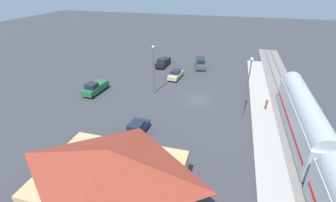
{
  "coord_description": "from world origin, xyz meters",
  "views": [
    {
      "loc": [
        -4.64,
        35.25,
        17.85
      ],
      "look_at": [
        3.99,
        3.79,
        1.0
      ],
      "focal_mm": 25.5,
      "sensor_mm": 36.0,
      "label": 1
    }
  ],
  "objects_px": {
    "station_building": "(111,175)",
    "light_pole_near_platform": "(248,82)",
    "pedestrian_on_platform": "(267,103)",
    "sedan_navy": "(137,129)",
    "pickup_black": "(163,62)",
    "pickup_green": "(95,88)",
    "light_pole_lot_center": "(154,65)",
    "sedan_tan": "(176,74)",
    "suv_charcoal": "(200,63)"
  },
  "relations": [
    {
      "from": "station_building",
      "to": "pedestrian_on_platform",
      "type": "xyz_separation_m",
      "value": [
        -14.51,
        -20.9,
        -1.68
      ]
    },
    {
      "from": "station_building",
      "to": "light_pole_lot_center",
      "type": "distance_m",
      "value": 22.58
    },
    {
      "from": "pickup_green",
      "to": "station_building",
      "type": "bearing_deg",
      "value": 124.28
    },
    {
      "from": "pedestrian_on_platform",
      "to": "pickup_green",
      "type": "distance_m",
      "value": 27.98
    },
    {
      "from": "pedestrian_on_platform",
      "to": "light_pole_lot_center",
      "type": "height_order",
      "value": "light_pole_lot_center"
    },
    {
      "from": "station_building",
      "to": "sedan_navy",
      "type": "distance_m",
      "value": 10.37
    },
    {
      "from": "pickup_black",
      "to": "light_pole_lot_center",
      "type": "distance_m",
      "value": 14.95
    },
    {
      "from": "pickup_black",
      "to": "light_pole_lot_center",
      "type": "height_order",
      "value": "light_pole_lot_center"
    },
    {
      "from": "pedestrian_on_platform",
      "to": "light_pole_near_platform",
      "type": "height_order",
      "value": "light_pole_near_platform"
    },
    {
      "from": "station_building",
      "to": "sedan_tan",
      "type": "relative_size",
      "value": 2.69
    },
    {
      "from": "pickup_green",
      "to": "sedan_tan",
      "type": "relative_size",
      "value": 1.19
    },
    {
      "from": "pedestrian_on_platform",
      "to": "pickup_green",
      "type": "bearing_deg",
      "value": 2.42
    },
    {
      "from": "sedan_navy",
      "to": "pickup_green",
      "type": "xyz_separation_m",
      "value": [
        11.57,
        -9.73,
        0.15
      ]
    },
    {
      "from": "pedestrian_on_platform",
      "to": "sedan_navy",
      "type": "height_order",
      "value": "pedestrian_on_platform"
    },
    {
      "from": "pedestrian_on_platform",
      "to": "pickup_black",
      "type": "bearing_deg",
      "value": -36.74
    },
    {
      "from": "pickup_green",
      "to": "sedan_tan",
      "type": "xyz_separation_m",
      "value": [
        -11.83,
        -10.17,
        -0.15
      ]
    },
    {
      "from": "pickup_green",
      "to": "light_pole_near_platform",
      "type": "bearing_deg",
      "value": 176.69
    },
    {
      "from": "sedan_navy",
      "to": "pickup_black",
      "type": "bearing_deg",
      "value": -80.83
    },
    {
      "from": "sedan_navy",
      "to": "light_pole_near_platform",
      "type": "distance_m",
      "value": 16.15
    },
    {
      "from": "station_building",
      "to": "pickup_black",
      "type": "xyz_separation_m",
      "value": [
        6.12,
        -36.3,
        -1.93
      ]
    },
    {
      "from": "pickup_black",
      "to": "pickup_green",
      "type": "height_order",
      "value": "same"
    },
    {
      "from": "pedestrian_on_platform",
      "to": "sedan_navy",
      "type": "distance_m",
      "value": 19.69
    },
    {
      "from": "pedestrian_on_platform",
      "to": "light_pole_near_platform",
      "type": "bearing_deg",
      "value": 38.24
    },
    {
      "from": "light_pole_lot_center",
      "to": "sedan_tan",
      "type": "bearing_deg",
      "value": -103.86
    },
    {
      "from": "pedestrian_on_platform",
      "to": "pickup_black",
      "type": "xyz_separation_m",
      "value": [
        20.63,
        -15.4,
        -0.25
      ]
    },
    {
      "from": "pickup_green",
      "to": "light_pole_lot_center",
      "type": "xyz_separation_m",
      "value": [
        -9.93,
        -2.47,
        4.2
      ]
    },
    {
      "from": "station_building",
      "to": "pedestrian_on_platform",
      "type": "bearing_deg",
      "value": -124.76
    },
    {
      "from": "pedestrian_on_platform",
      "to": "sedan_navy",
      "type": "bearing_deg",
      "value": 33.67
    },
    {
      "from": "sedan_navy",
      "to": "suv_charcoal",
      "type": "bearing_deg",
      "value": -98.27
    },
    {
      "from": "light_pole_near_platform",
      "to": "light_pole_lot_center",
      "type": "bearing_deg",
      "value": -14.82
    },
    {
      "from": "sedan_navy",
      "to": "pickup_green",
      "type": "height_order",
      "value": "pickup_green"
    },
    {
      "from": "station_building",
      "to": "pickup_green",
      "type": "xyz_separation_m",
      "value": [
        13.45,
        -19.72,
        -1.93
      ]
    },
    {
      "from": "pickup_green",
      "to": "suv_charcoal",
      "type": "distance_m",
      "value": 23.58
    },
    {
      "from": "pickup_black",
      "to": "sedan_navy",
      "type": "bearing_deg",
      "value": 99.17
    },
    {
      "from": "pickup_black",
      "to": "sedan_navy",
      "type": "relative_size",
      "value": 1.19
    },
    {
      "from": "sedan_tan",
      "to": "light_pole_near_platform",
      "type": "relative_size",
      "value": 0.53
    },
    {
      "from": "pedestrian_on_platform",
      "to": "sedan_navy",
      "type": "xyz_separation_m",
      "value": [
        16.38,
        10.91,
        -0.4
      ]
    },
    {
      "from": "sedan_navy",
      "to": "light_pole_lot_center",
      "type": "distance_m",
      "value": 13.06
    },
    {
      "from": "sedan_navy",
      "to": "sedan_tan",
      "type": "bearing_deg",
      "value": -90.74
    },
    {
      "from": "pedestrian_on_platform",
      "to": "pickup_black",
      "type": "height_order",
      "value": "pickup_black"
    },
    {
      "from": "sedan_navy",
      "to": "light_pole_near_platform",
      "type": "xyz_separation_m",
      "value": [
        -13.07,
        -8.31,
        4.56
      ]
    },
    {
      "from": "pickup_green",
      "to": "sedan_tan",
      "type": "bearing_deg",
      "value": -139.31
    },
    {
      "from": "suv_charcoal",
      "to": "light_pole_lot_center",
      "type": "xyz_separation_m",
      "value": [
        5.63,
        15.25,
        4.07
      ]
    },
    {
      "from": "pickup_green",
      "to": "pedestrian_on_platform",
      "type": "bearing_deg",
      "value": -177.58
    },
    {
      "from": "station_building",
      "to": "sedan_tan",
      "type": "distance_m",
      "value": 30.01
    },
    {
      "from": "pedestrian_on_platform",
      "to": "pickup_black",
      "type": "distance_m",
      "value": 25.74
    },
    {
      "from": "light_pole_lot_center",
      "to": "station_building",
      "type": "bearing_deg",
      "value": 99.0
    },
    {
      "from": "station_building",
      "to": "light_pole_near_platform",
      "type": "relative_size",
      "value": 1.43
    },
    {
      "from": "sedan_navy",
      "to": "sedan_tan",
      "type": "xyz_separation_m",
      "value": [
        -0.26,
        -19.91,
        0.0
      ]
    },
    {
      "from": "pickup_black",
      "to": "light_pole_lot_center",
      "type": "bearing_deg",
      "value": 100.46
    }
  ]
}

